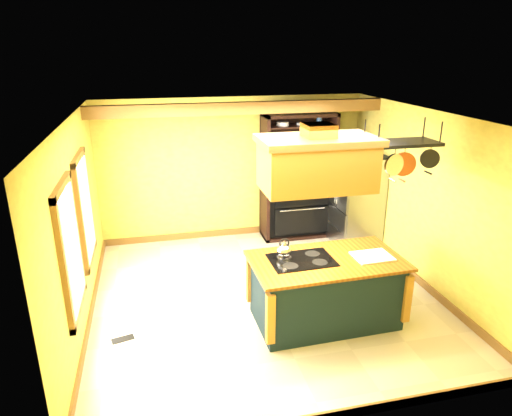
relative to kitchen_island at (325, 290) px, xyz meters
name	(u,v)px	position (x,y,z in m)	size (l,w,h in m)	color
floor	(265,297)	(-0.64, 0.77, -0.47)	(5.00, 5.00, 0.00)	beige
ceiling	(266,116)	(-0.64, 0.77, 2.23)	(5.00, 5.00, 0.00)	white
wall_back	(233,169)	(-0.64, 3.27, 0.88)	(5.00, 0.02, 2.70)	#D7C64F
wall_front	(334,305)	(-0.64, -1.73, 0.88)	(5.00, 0.02, 2.70)	#D7C64F
wall_left	(77,228)	(-3.14, 0.77, 0.88)	(0.02, 5.00, 2.70)	#D7C64F
wall_right	(424,200)	(1.86, 0.77, 0.88)	(0.02, 5.00, 2.70)	#D7C64F
ceiling_beam	(241,108)	(-0.64, 2.47, 2.12)	(5.00, 0.15, 0.20)	brown
window_near	(71,250)	(-3.11, -0.03, 0.93)	(0.06, 1.06, 1.56)	brown
window_far	(85,209)	(-3.11, 1.37, 0.93)	(0.06, 1.06, 1.56)	brown
kitchen_island	(325,290)	(0.00, 0.00, 0.00)	(2.03, 1.16, 1.11)	black
range_hood	(317,162)	(-0.20, 0.00, 1.78)	(1.42, 0.80, 0.80)	#A96E2A
pot_rack	(401,150)	(0.91, 0.00, 1.86)	(0.97, 0.46, 0.73)	black
refrigerator	(356,202)	(1.47, 2.27, 0.37)	(0.75, 0.88, 1.73)	gray
hutch	(297,190)	(0.56, 3.01, 0.45)	(1.36, 0.62, 2.41)	black
floor_register	(123,339)	(-2.68, 0.16, -0.46)	(0.28, 0.12, 0.01)	black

